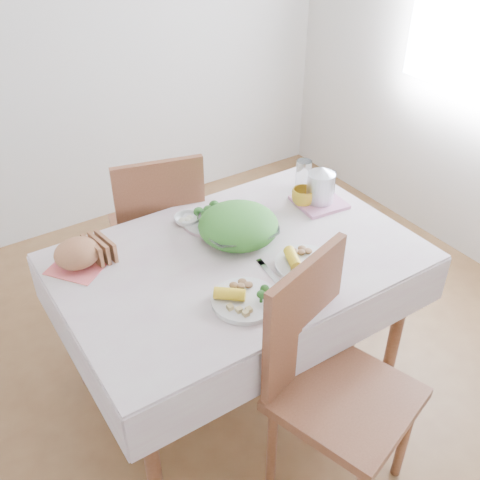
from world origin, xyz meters
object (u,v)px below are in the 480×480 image
electric_kettle (321,182)px  chair_near (345,406)px  dinner_plate_right (306,265)px  chair_far (157,235)px  salad_bowl (238,230)px  dinner_plate_left (245,301)px  dining_table (239,322)px  yellow_mug (303,197)px

electric_kettle → chair_near: bearing=-127.0°
dinner_plate_right → electric_kettle: size_ratio=1.41×
chair_near → chair_far: 1.41m
chair_far → salad_bowl: chair_far is taller
chair_near → salad_bowl: chair_near is taller
salad_bowl → electric_kettle: electric_kettle is taller
dinner_plate_left → electric_kettle: 0.82m
salad_bowl → chair_far: bearing=101.0°
salad_bowl → dining_table: bearing=-122.8°
dining_table → dinner_plate_left: size_ratio=5.37×
dinner_plate_left → dinner_plate_right: 0.34m
salad_bowl → yellow_mug: size_ratio=2.97×
salad_bowl → yellow_mug: yellow_mug is taller
yellow_mug → chair_near: bearing=-117.9°
chair_far → salad_bowl: 0.72m
dining_table → chair_near: (0.03, -0.68, 0.09)m
chair_far → chair_near: bearing=107.7°
salad_bowl → electric_kettle: bearing=3.2°
dinner_plate_right → dining_table: bearing=130.2°
dining_table → salad_bowl: size_ratio=4.21×
dinner_plate_left → dinner_plate_right: size_ratio=1.01×
dinner_plate_left → dinner_plate_right: same height
dinner_plate_left → dining_table: bearing=61.3°
dining_table → salad_bowl: bearing=57.2°
dining_table → electric_kettle: (0.55, 0.14, 0.51)m
chair_far → dinner_plate_right: chair_far is taller
chair_near → yellow_mug: 1.02m
dinner_plate_right → electric_kettle: bearing=44.2°
electric_kettle → salad_bowl: bearing=178.9°
dining_table → yellow_mug: yellow_mug is taller
yellow_mug → dinner_plate_left: bearing=-145.0°
salad_bowl → dinner_plate_left: 0.44m
dining_table → chair_far: size_ratio=1.39×
yellow_mug → electric_kettle: (0.07, -0.04, 0.08)m
dining_table → electric_kettle: bearing=13.7°
chair_near → dining_table: bearing=75.7°
chair_near → dinner_plate_left: bearing=96.6°
dinner_plate_left → electric_kettle: (0.70, 0.40, 0.11)m
chair_near → salad_bowl: bearing=70.3°
dinner_plate_left → yellow_mug: size_ratio=2.33×
dinner_plate_left → dinner_plate_right: (0.33, 0.05, 0.00)m
dining_table → salad_bowl: salad_bowl is taller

